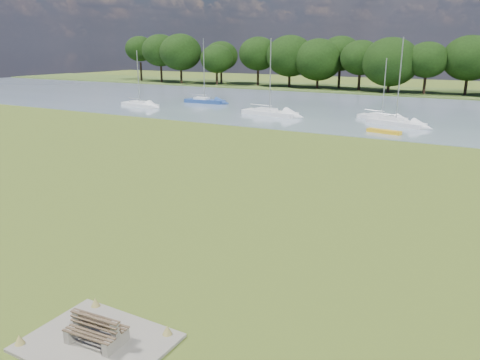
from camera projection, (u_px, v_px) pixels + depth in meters
The scene contains 11 objects.
ground at pixel (287, 207), 25.66m from camera, with size 220.00×220.00×0.00m, color brown.
river at pixel (416, 114), 60.91m from camera, with size 220.00×40.00×0.10m, color slate.
far_bank at pixel (444, 94), 86.09m from camera, with size 220.00×20.00×0.40m, color #4C6626.
concrete_pad at pixel (97, 343), 13.89m from camera, with size 4.20×3.20×0.10m, color gray.
bench_pair at pixel (96, 330), 13.78m from camera, with size 1.78×1.13×0.92m.
kayak at pixel (384, 131), 47.00m from camera, with size 3.45×0.80×0.34m, color gold.
sailboat_1 at pixel (204, 100), 71.47m from camera, with size 6.41×2.13×9.51m.
sailboat_2 at pixel (381, 116), 55.42m from camera, with size 6.08×3.43×7.11m.
sailboat_3 at pixel (395, 121), 51.66m from camera, with size 6.75×4.05×9.36m.
sailboat_4 at pixel (269, 111), 59.11m from camera, with size 7.64×3.19×9.36m.
sailboat_5 at pixel (139, 103), 67.62m from camera, with size 6.78×3.09×7.82m.
Camera 1 is at (9.55, -22.42, 8.55)m, focal length 35.00 mm.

